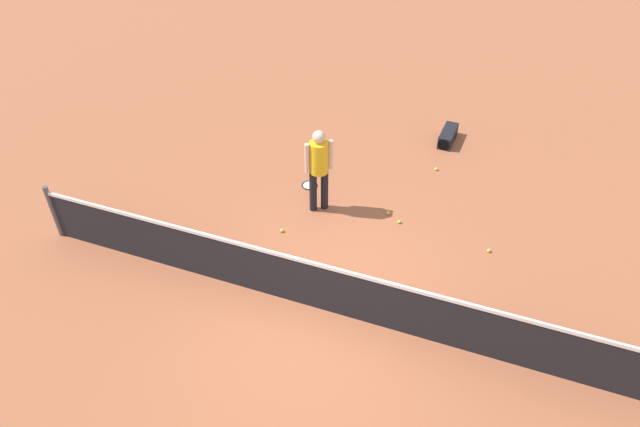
% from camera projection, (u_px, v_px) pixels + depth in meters
% --- Properties ---
extents(ground_plane, '(40.00, 40.00, 0.00)m').
position_uv_depth(ground_plane, '(321.00, 309.00, 9.14)').
color(ground_plane, '#9E5638').
extents(court_net, '(10.09, 0.09, 1.07)m').
position_uv_depth(court_net, '(321.00, 286.00, 8.82)').
color(court_net, '#4C4C51').
rests_on(court_net, ground_plane).
extents(player_near_side, '(0.48, 0.48, 1.70)m').
position_uv_depth(player_near_side, '(319.00, 164.00, 10.46)').
color(player_near_side, black).
rests_on(player_near_side, ground_plane).
extents(tennis_racket_near_player, '(0.46, 0.58, 0.03)m').
position_uv_depth(tennis_racket_near_player, '(310.00, 186.00, 11.62)').
color(tennis_racket_near_player, black).
rests_on(tennis_racket_near_player, ground_plane).
extents(tennis_ball_near_player, '(0.07, 0.07, 0.07)m').
position_uv_depth(tennis_ball_near_player, '(182.00, 249.00, 10.17)').
color(tennis_ball_near_player, '#C6E033').
rests_on(tennis_ball_near_player, ground_plane).
extents(tennis_ball_by_net, '(0.07, 0.07, 0.07)m').
position_uv_depth(tennis_ball_by_net, '(436.00, 169.00, 12.04)').
color(tennis_ball_by_net, '#C6E033').
rests_on(tennis_ball_by_net, ground_plane).
extents(tennis_ball_midcourt, '(0.07, 0.07, 0.07)m').
position_uv_depth(tennis_ball_midcourt, '(388.00, 213.00, 10.93)').
color(tennis_ball_midcourt, '#C6E033').
rests_on(tennis_ball_midcourt, ground_plane).
extents(tennis_ball_baseline, '(0.07, 0.07, 0.07)m').
position_uv_depth(tennis_ball_baseline, '(489.00, 251.00, 10.13)').
color(tennis_ball_baseline, '#C6E033').
rests_on(tennis_ball_baseline, ground_plane).
extents(tennis_ball_stray_left, '(0.07, 0.07, 0.07)m').
position_uv_depth(tennis_ball_stray_left, '(399.00, 222.00, 10.73)').
color(tennis_ball_stray_left, '#C6E033').
rests_on(tennis_ball_stray_left, ground_plane).
extents(tennis_ball_stray_right, '(0.07, 0.07, 0.07)m').
position_uv_depth(tennis_ball_stray_right, '(282.00, 230.00, 10.54)').
color(tennis_ball_stray_right, '#C6E033').
rests_on(tennis_ball_stray_right, ground_plane).
extents(equipment_bag, '(0.31, 0.81, 0.28)m').
position_uv_depth(equipment_bag, '(448.00, 137.00, 12.82)').
color(equipment_bag, black).
rests_on(equipment_bag, ground_plane).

